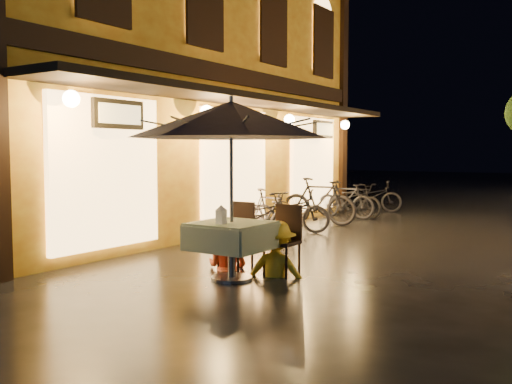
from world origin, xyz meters
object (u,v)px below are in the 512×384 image
Objects in this scene: patio_umbrella at (231,120)px; table_lantern at (221,213)px; person_orange at (227,223)px; cafe_table at (231,236)px; bicycle_0 at (259,215)px; person_yellow at (277,223)px.

table_lantern is (0.00, -0.23, -1.23)m from patio_umbrella.
cafe_table is at bearing 124.15° from person_orange.
bicycle_0 is (-1.72, 3.33, -0.12)m from cafe_table.
person_orange is 0.86m from person_yellow.
cafe_table is 0.67× the size of person_yellow.
person_orange is at bearing -152.85° from bicycle_0.
patio_umbrella is 1.55m from person_yellow.
person_orange is 0.91× the size of person_yellow.
cafe_table is at bearing 90.00° from table_lantern.
patio_umbrella reaches higher than person_orange.
table_lantern is at bearing -151.21° from bicycle_0.
bicycle_0 is (-1.72, 3.55, -0.45)m from table_lantern.
patio_umbrella reaches higher than table_lantern.
patio_umbrella is 1.53× the size of bicycle_0.
bicycle_0 is at bearing 117.27° from cafe_table.
patio_umbrella is 4.10m from bicycle_0.
bicycle_0 is at bearing -72.06° from person_orange.
person_orange reaches higher than cafe_table.
patio_umbrella is at bearing 38.91° from person_yellow.
person_yellow is (0.38, 0.77, -0.17)m from table_lantern.
cafe_table is 0.56× the size of bicycle_0.
bicycle_0 is at bearing 115.76° from table_lantern.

